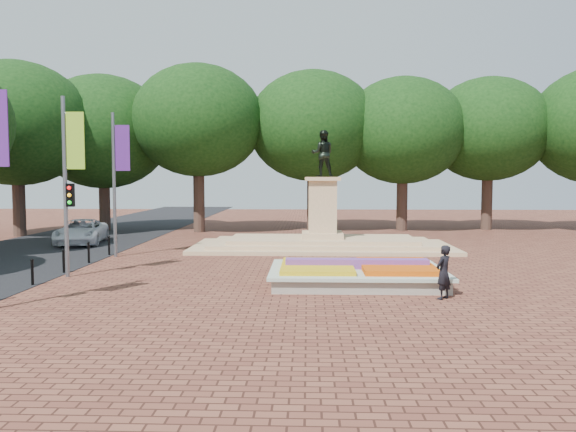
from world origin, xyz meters
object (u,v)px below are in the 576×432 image
(van, at_px, (81,232))
(monument, at_px, (322,232))
(pedestrian, at_px, (444,272))
(flower_bed, at_px, (357,273))

(van, bearing_deg, monument, -17.23)
(pedestrian, bearing_deg, monument, -118.35)
(monument, relative_size, van, 2.72)
(van, xyz_separation_m, pedestrian, (17.53, -14.17, 0.15))
(flower_bed, relative_size, van, 1.22)
(flower_bed, height_order, monument, monument)
(flower_bed, distance_m, monument, 10.07)
(monument, distance_m, pedestrian, 13.03)
(pedestrian, bearing_deg, van, -83.10)
(flower_bed, bearing_deg, pedestrian, -45.23)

